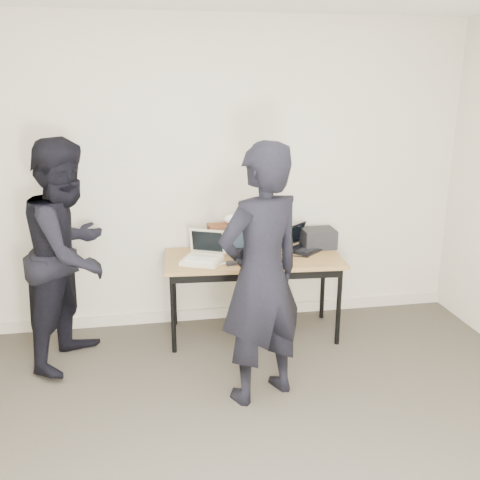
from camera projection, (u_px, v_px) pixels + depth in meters
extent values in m
cube|color=beige|center=(216.00, 176.00, 4.73)|extent=(4.50, 0.05, 2.70)
cube|color=olive|center=(253.00, 259.00, 4.56)|extent=(1.54, 0.75, 0.03)
cylinder|color=black|center=(173.00, 314.00, 4.34)|extent=(0.04, 0.04, 0.68)
cylinder|color=black|center=(339.00, 307.00, 4.48)|extent=(0.04, 0.04, 0.68)
cylinder|color=black|center=(174.00, 290.00, 4.84)|extent=(0.04, 0.04, 0.68)
cylinder|color=black|center=(323.00, 284.00, 4.98)|extent=(0.04, 0.04, 0.68)
cube|color=black|center=(258.00, 277.00, 4.30)|extent=(1.40, 0.11, 0.06)
cube|color=beige|center=(202.00, 261.00, 4.40)|extent=(0.39, 0.36, 0.04)
cube|color=white|center=(201.00, 259.00, 4.36)|extent=(0.29, 0.23, 0.01)
cube|color=beige|center=(207.00, 241.00, 4.50)|extent=(0.30, 0.18, 0.21)
cube|color=black|center=(207.00, 241.00, 4.49)|extent=(0.25, 0.14, 0.17)
cube|color=beige|center=(207.00, 254.00, 4.51)|extent=(0.26, 0.13, 0.02)
cube|color=black|center=(257.00, 258.00, 4.48)|extent=(0.40, 0.32, 0.03)
cube|color=black|center=(258.00, 258.00, 4.44)|extent=(0.32, 0.18, 0.01)
cube|color=black|center=(251.00, 236.00, 4.60)|extent=(0.38, 0.12, 0.27)
cube|color=#26333F|center=(252.00, 236.00, 4.59)|extent=(0.33, 0.09, 0.22)
cube|color=black|center=(252.00, 252.00, 4.61)|extent=(0.34, 0.05, 0.02)
cube|color=black|center=(306.00, 250.00, 4.71)|extent=(0.37, 0.36, 0.02)
cube|color=black|center=(309.00, 249.00, 4.69)|extent=(0.27, 0.25, 0.01)
cube|color=black|center=(293.00, 235.00, 4.77)|extent=(0.28, 0.25, 0.20)
cube|color=black|center=(294.00, 235.00, 4.76)|extent=(0.23, 0.21, 0.16)
cube|color=black|center=(296.00, 246.00, 4.78)|extent=(0.22, 0.19, 0.01)
cube|color=#5C3018|center=(229.00, 237.00, 4.70)|extent=(0.37, 0.19, 0.24)
cube|color=#5C3018|center=(230.00, 228.00, 4.61)|extent=(0.36, 0.10, 0.07)
cube|color=#5C3018|center=(246.00, 238.00, 4.74)|extent=(0.02, 0.10, 0.02)
ellipsoid|color=white|center=(232.00, 219.00, 4.65)|extent=(0.15, 0.12, 0.08)
cube|color=black|center=(318.00, 238.00, 4.80)|extent=(0.29, 0.24, 0.17)
cube|color=black|center=(231.00, 263.00, 4.34)|extent=(0.09, 0.06, 0.03)
cube|color=black|center=(313.00, 253.00, 4.64)|extent=(0.16, 0.22, 0.01)
cube|color=black|center=(204.00, 259.00, 4.48)|extent=(0.25, 0.23, 0.01)
cube|color=silver|center=(256.00, 261.00, 4.43)|extent=(0.20, 0.16, 0.01)
cube|color=black|center=(288.00, 255.00, 4.57)|extent=(0.30, 0.16, 0.01)
cube|color=silver|center=(229.00, 262.00, 4.41)|extent=(0.26, 0.13, 0.01)
cube|color=black|center=(268.00, 248.00, 4.78)|extent=(0.25, 0.02, 0.01)
imported|color=black|center=(261.00, 276.00, 3.58)|extent=(0.78, 0.66, 1.81)
imported|color=black|center=(70.00, 253.00, 4.10)|extent=(0.95, 1.06, 1.77)
cube|color=beige|center=(218.00, 313.00, 5.06)|extent=(4.50, 0.03, 0.10)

